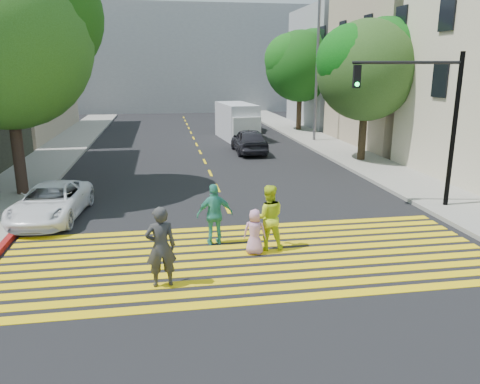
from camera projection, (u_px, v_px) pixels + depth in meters
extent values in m
plane|color=black|center=(260.00, 277.00, 11.61)|extent=(120.00, 120.00, 0.00)
cube|color=gray|center=(68.00, 144.00, 31.22)|extent=(3.00, 40.00, 0.15)
cube|color=gray|center=(350.00, 156.00, 27.23)|extent=(3.00, 60.00, 0.15)
cube|color=maroon|center=(30.00, 215.00, 16.22)|extent=(0.20, 8.00, 0.16)
cube|color=yellow|center=(271.00, 300.00, 10.46)|extent=(13.40, 0.35, 0.01)
cube|color=yellow|center=(265.00, 289.00, 10.99)|extent=(13.40, 0.35, 0.01)
cube|color=yellow|center=(261.00, 279.00, 11.51)|extent=(13.40, 0.35, 0.01)
cube|color=yellow|center=(256.00, 269.00, 12.04)|extent=(13.40, 0.35, 0.01)
cube|color=yellow|center=(252.00, 261.00, 12.56)|extent=(13.40, 0.35, 0.01)
cube|color=yellow|center=(248.00, 253.00, 13.08)|extent=(13.40, 0.35, 0.01)
cube|color=yellow|center=(245.00, 246.00, 13.61)|extent=(13.40, 0.35, 0.01)
cube|color=yellow|center=(242.00, 239.00, 14.13)|extent=(13.40, 0.35, 0.01)
cube|color=yellow|center=(239.00, 233.00, 14.66)|extent=(13.40, 0.35, 0.01)
cube|color=yellow|center=(236.00, 228.00, 15.18)|extent=(13.40, 0.35, 0.01)
cube|color=yellow|center=(227.00, 208.00, 17.33)|extent=(0.12, 1.40, 0.01)
cube|color=yellow|center=(217.00, 188.00, 20.19)|extent=(0.12, 1.40, 0.01)
cube|color=yellow|center=(210.00, 173.00, 23.05)|extent=(0.12, 1.40, 0.01)
cube|color=yellow|center=(205.00, 161.00, 25.91)|extent=(0.12, 1.40, 0.01)
cube|color=yellow|center=(200.00, 152.00, 28.77)|extent=(0.12, 1.40, 0.01)
cube|color=yellow|center=(197.00, 144.00, 31.63)|extent=(0.12, 1.40, 0.01)
cube|color=yellow|center=(194.00, 138.00, 34.49)|extent=(0.12, 1.40, 0.01)
cube|color=yellow|center=(191.00, 133.00, 37.35)|extent=(0.12, 1.40, 0.01)
cube|color=yellow|center=(189.00, 128.00, 40.21)|extent=(0.12, 1.40, 0.01)
cube|color=yellow|center=(187.00, 124.00, 43.06)|extent=(0.12, 1.40, 0.01)
cube|color=yellow|center=(185.00, 121.00, 45.92)|extent=(0.12, 1.40, 0.01)
cube|color=yellow|center=(184.00, 117.00, 48.78)|extent=(0.12, 1.40, 0.01)
cube|color=tan|center=(425.00, 68.00, 30.80)|extent=(10.00, 10.00, 10.00)
cube|color=gray|center=(357.00, 68.00, 41.29)|extent=(10.00, 10.00, 10.00)
cube|color=gray|center=(178.00, 59.00, 55.82)|extent=(30.00, 8.00, 12.00)
cylinder|color=black|center=(19.00, 156.00, 18.43)|extent=(0.54, 0.54, 3.36)
sphere|color=#275114|center=(5.00, 42.00, 17.33)|extent=(7.91, 7.91, 6.47)
sphere|color=#144F0E|center=(39.00, 17.00, 17.86)|extent=(5.93, 5.93, 4.85)
cylinder|color=black|center=(362.00, 137.00, 25.42)|extent=(0.43, 0.43, 2.79)
sphere|color=#1D3D13|center=(367.00, 71.00, 24.52)|extent=(5.42, 5.42, 5.24)
sphere|color=#125B17|center=(385.00, 55.00, 24.72)|extent=(4.07, 4.07, 3.93)
sphere|color=#05390B|center=(352.00, 60.00, 24.10)|extent=(3.79, 3.79, 3.67)
cylinder|color=#3A281C|center=(299.00, 113.00, 37.94)|extent=(0.41, 0.41, 2.92)
sphere|color=#104D0E|center=(300.00, 66.00, 36.99)|extent=(5.65, 5.65, 5.55)
sphere|color=#1C4E19|center=(313.00, 55.00, 37.20)|extent=(4.24, 4.24, 4.17)
sphere|color=#133F0E|center=(289.00, 59.00, 36.53)|extent=(3.96, 3.96, 3.89)
imported|color=#333333|center=(161.00, 247.00, 10.91)|extent=(0.77, 0.56, 1.97)
imported|color=#CFE923|center=(268.00, 217.00, 13.21)|extent=(0.97, 0.79, 1.88)
imported|color=#CD8EB8|center=(255.00, 232.00, 12.91)|extent=(0.72, 0.56, 1.29)
imported|color=teal|center=(215.00, 214.00, 13.57)|extent=(1.10, 0.54, 1.81)
imported|color=white|center=(51.00, 202.00, 15.94)|extent=(2.42, 4.51, 1.20)
imported|color=black|center=(249.00, 141.00, 28.34)|extent=(1.78, 4.40, 1.50)
imported|color=#AFB1B4|center=(232.00, 120.00, 40.74)|extent=(1.93, 4.56, 1.31)
imported|color=black|center=(251.00, 123.00, 38.13)|extent=(1.90, 3.99, 1.26)
cube|color=silver|center=(236.00, 121.00, 33.81)|extent=(2.55, 5.28, 2.55)
cube|color=silver|center=(245.00, 130.00, 31.82)|extent=(2.05, 1.42, 1.84)
cylinder|color=black|center=(232.00, 138.00, 32.13)|extent=(0.33, 0.74, 0.71)
cylinder|color=black|center=(255.00, 137.00, 32.55)|extent=(0.33, 0.74, 0.71)
cylinder|color=black|center=(220.00, 131.00, 35.55)|extent=(0.33, 0.74, 0.71)
cylinder|color=black|center=(241.00, 130.00, 35.97)|extent=(0.33, 0.74, 0.71)
cylinder|color=black|center=(454.00, 133.00, 16.54)|extent=(0.20, 0.20, 5.57)
cylinder|color=black|center=(407.00, 62.00, 15.97)|extent=(3.67, 0.83, 0.11)
cube|color=black|center=(357.00, 76.00, 16.14)|extent=(0.28, 0.28, 0.78)
sphere|color=#18F358|center=(357.00, 84.00, 16.08)|extent=(0.17, 0.17, 0.15)
cylinder|color=slate|center=(317.00, 69.00, 31.43)|extent=(0.21, 0.21, 9.91)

